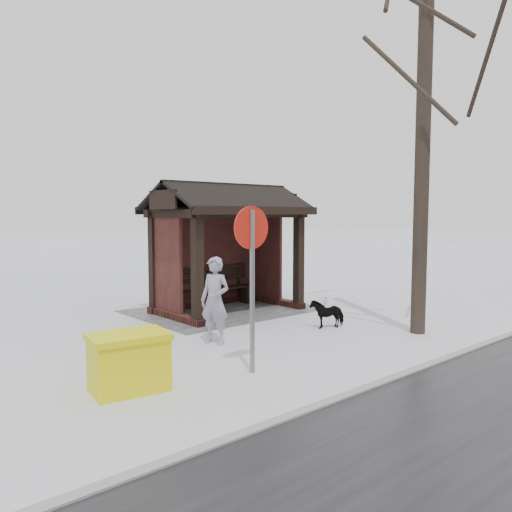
% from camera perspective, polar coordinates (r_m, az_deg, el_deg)
% --- Properties ---
extents(ground, '(120.00, 120.00, 0.00)m').
position_cam_1_polar(ground, '(12.18, -3.17, -6.33)').
color(ground, silver).
rests_on(ground, ground).
extents(kerb, '(120.00, 0.15, 0.06)m').
position_cam_1_polar(kerb, '(8.63, 20.24, -11.23)').
color(kerb, gray).
rests_on(kerb, ground).
extents(trampled_patch, '(4.20, 3.20, 0.02)m').
position_cam_1_polar(trampled_patch, '(12.34, -3.75, -6.15)').
color(trampled_patch, gray).
rests_on(trampled_patch, ground).
extents(bus_shelter, '(3.60, 2.40, 3.09)m').
position_cam_1_polar(bus_shelter, '(12.08, -3.68, 3.92)').
color(bus_shelter, '#351413').
rests_on(bus_shelter, ground).
extents(tree_near, '(3.42, 3.42, 9.03)m').
position_cam_1_polar(tree_near, '(10.94, 18.89, 24.91)').
color(tree_near, black).
rests_on(tree_near, ground).
extents(pedestrian, '(0.55, 0.67, 1.59)m').
position_cam_1_polar(pedestrian, '(9.09, -4.71, -5.08)').
color(pedestrian, gray).
rests_on(pedestrian, ground).
extents(dog, '(0.76, 0.54, 0.59)m').
position_cam_1_polar(dog, '(10.55, 8.14, -6.50)').
color(dog, black).
rests_on(dog, ground).
extents(grit_bin, '(1.11, 0.85, 0.78)m').
position_cam_1_polar(grit_bin, '(6.98, -14.33, -11.63)').
color(grit_bin, yellow).
rests_on(grit_bin, ground).
extents(road_sign, '(0.63, 0.09, 2.47)m').
position_cam_1_polar(road_sign, '(7.28, -0.51, 0.21)').
color(road_sign, slate).
rests_on(road_sign, ground).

